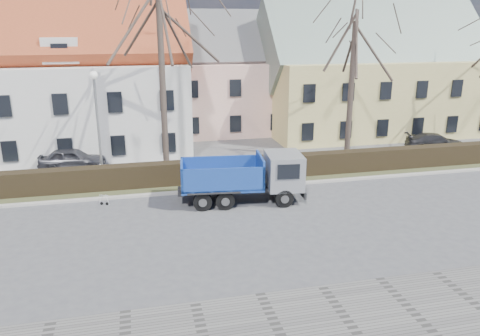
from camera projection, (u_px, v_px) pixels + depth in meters
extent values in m
plane|color=#4A4A4D|center=(225.00, 225.00, 21.44)|extent=(120.00, 120.00, 0.00)
cube|color=#A5A098|center=(209.00, 190.00, 25.70)|extent=(80.00, 0.30, 0.12)
cube|color=#3D4225|center=(205.00, 181.00, 27.20)|extent=(80.00, 3.00, 0.10)
cube|color=black|center=(205.00, 172.00, 26.83)|extent=(60.00, 0.90, 1.30)
imported|color=#313137|center=(72.00, 159.00, 29.44)|extent=(4.16, 2.01, 1.37)
imported|color=black|center=(436.00, 142.00, 33.90)|extent=(4.54, 2.95, 1.22)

